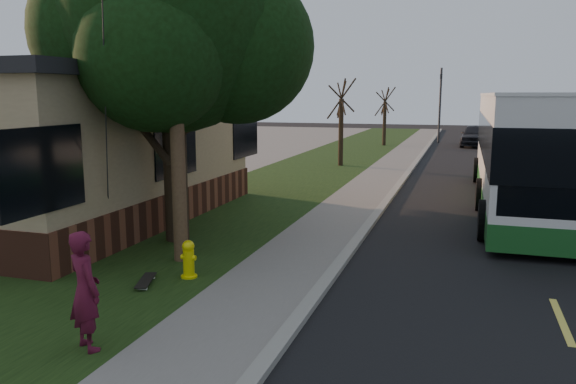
% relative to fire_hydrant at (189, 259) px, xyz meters
% --- Properties ---
extents(ground, '(120.00, 120.00, 0.00)m').
position_rel_fire_hydrant_xyz_m(ground, '(2.60, 0.00, -0.43)').
color(ground, black).
rests_on(ground, ground).
extents(road, '(8.00, 80.00, 0.01)m').
position_rel_fire_hydrant_xyz_m(road, '(6.60, 10.00, -0.43)').
color(road, black).
rests_on(road, ground).
extents(curb, '(0.25, 80.00, 0.12)m').
position_rel_fire_hydrant_xyz_m(curb, '(2.60, 10.00, -0.37)').
color(curb, gray).
rests_on(curb, ground).
extents(sidewalk, '(2.00, 80.00, 0.08)m').
position_rel_fire_hydrant_xyz_m(sidewalk, '(1.60, 10.00, -0.39)').
color(sidewalk, slate).
rests_on(sidewalk, ground).
extents(grass_verge, '(5.00, 80.00, 0.07)m').
position_rel_fire_hydrant_xyz_m(grass_verge, '(-1.90, 10.00, -0.40)').
color(grass_verge, black).
rests_on(grass_verge, ground).
extents(building_lot, '(15.00, 80.00, 0.04)m').
position_rel_fire_hydrant_xyz_m(building_lot, '(-11.90, 10.00, -0.41)').
color(building_lot, slate).
rests_on(building_lot, ground).
extents(fire_hydrant, '(0.32, 0.32, 0.74)m').
position_rel_fire_hydrant_xyz_m(fire_hydrant, '(0.00, 0.00, 0.00)').
color(fire_hydrant, yellow).
rests_on(fire_hydrant, grass_verge).
extents(utility_pole, '(2.86, 3.21, 9.07)m').
position_rel_fire_hydrant_xyz_m(utility_pole, '(-0.71, 0.99, 4.20)').
color(utility_pole, '#473321').
rests_on(utility_pole, ground).
extents(leafy_tree, '(6.30, 6.00, 7.80)m').
position_rel_fire_hydrant_xyz_m(leafy_tree, '(-1.57, 2.65, 4.73)').
color(leafy_tree, black).
rests_on(leafy_tree, grass_verge).
extents(bare_tree_near, '(1.38, 1.21, 4.31)m').
position_rel_fire_hydrant_xyz_m(bare_tree_near, '(-0.90, 18.00, 1.72)').
color(bare_tree_near, black).
rests_on(bare_tree_near, grass_verge).
extents(bare_tree_far, '(1.38, 1.21, 4.03)m').
position_rel_fire_hydrant_xyz_m(bare_tree_far, '(-0.40, 30.00, 1.57)').
color(bare_tree_far, black).
rests_on(bare_tree_far, grass_verge).
extents(traffic_signal, '(0.18, 0.22, 5.50)m').
position_rel_fire_hydrant_xyz_m(traffic_signal, '(3.10, 34.00, 2.73)').
color(traffic_signal, '#2D2D30').
rests_on(traffic_signal, ground).
extents(transit_bus, '(3.09, 13.37, 3.61)m').
position_rel_fire_hydrant_xyz_m(transit_bus, '(6.94, 9.83, 1.49)').
color(transit_bus, silver).
rests_on(transit_bus, ground).
extents(skateboarder, '(0.73, 0.65, 1.69)m').
position_rel_fire_hydrant_xyz_m(skateboarder, '(0.10, -3.21, 0.48)').
color(skateboarder, '#4E0F25').
rests_on(skateboarder, grass_verge).
extents(skateboard_main, '(0.50, 0.92, 0.08)m').
position_rel_fire_hydrant_xyz_m(skateboard_main, '(-0.59, -0.60, -0.30)').
color(skateboard_main, black).
rests_on(skateboard_main, grass_verge).
extents(dumpster, '(1.64, 1.36, 1.35)m').
position_rel_fire_hydrant_xyz_m(dumpster, '(-6.90, 8.11, 0.28)').
color(dumpster, black).
rests_on(dumpster, building_lot).
extents(distant_car, '(2.05, 4.61, 1.54)m').
position_rel_fire_hydrant_xyz_m(distant_car, '(5.64, 31.78, 0.34)').
color(distant_car, black).
rests_on(distant_car, ground).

